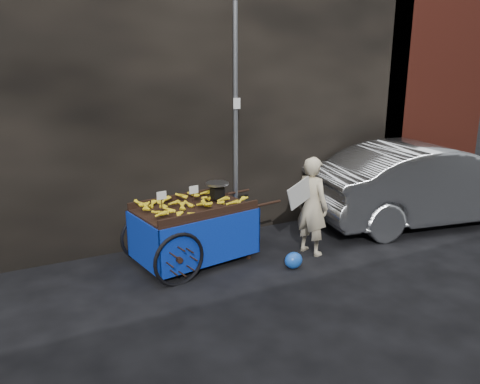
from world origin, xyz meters
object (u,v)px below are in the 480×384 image
vendor (312,206)px  plastic_bag (293,260)px  banana_cart (190,214)px  parked_car (430,183)px

vendor → plastic_bag: (-0.58, -0.39, -0.69)m
plastic_bag → vendor: bearing=33.5°
banana_cart → vendor: vendor is taller
banana_cart → vendor: size_ratio=1.55×
plastic_bag → parked_car: parked_car is taller
banana_cart → parked_car: 4.88m
vendor → parked_car: size_ratio=0.34×
vendor → parked_car: bearing=-101.7°
banana_cart → plastic_bag: (1.30, -0.95, -0.67)m
parked_car → plastic_bag: bearing=110.4°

